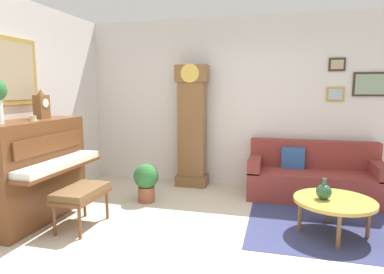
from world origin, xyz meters
name	(u,v)px	position (x,y,z in m)	size (l,w,h in m)	color
ground_plane	(204,250)	(0.00, 0.00, -0.05)	(6.40, 6.00, 0.10)	beige
wall_back	(236,103)	(0.01, 2.40, 1.40)	(5.30, 0.13, 2.80)	silver
area_rug	(340,231)	(1.45, 0.74, 0.00)	(2.10, 1.50, 0.01)	navy
piano	(32,170)	(-2.23, 0.17, 0.63)	(0.87, 1.44, 1.25)	brown
piano_bench	(81,194)	(-1.50, 0.10, 0.41)	(0.42, 0.70, 0.48)	brown
grandfather_clock	(192,129)	(-0.68, 2.12, 0.96)	(0.52, 0.34, 2.03)	brown
couch	(313,177)	(1.25, 1.94, 0.31)	(1.90, 0.80, 0.84)	maroon
coffee_table	(334,202)	(1.35, 0.63, 0.38)	(0.88, 0.88, 0.41)	gold
mantel_clock	(42,105)	(-2.23, 0.42, 1.42)	(0.13, 0.18, 0.38)	brown
teacup	(33,119)	(-2.12, 0.13, 1.28)	(0.12, 0.12, 0.06)	beige
green_jug	(324,192)	(1.23, 0.60, 0.50)	(0.17, 0.17, 0.24)	#234C33
potted_plant	(146,180)	(-1.11, 1.13, 0.32)	(0.36, 0.36, 0.56)	#935138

